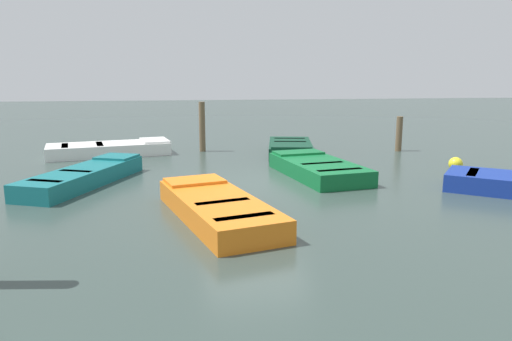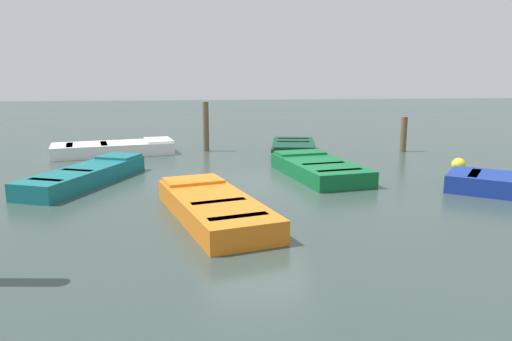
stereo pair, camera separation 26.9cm
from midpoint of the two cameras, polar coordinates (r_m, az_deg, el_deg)
name	(u,v)px [view 2 (the right image)]	position (r m, az deg, el deg)	size (l,w,h in m)	color
ground_plane	(256,185)	(11.60, 0.66, -1.70)	(80.00, 80.00, 0.00)	#33423D
rowboat_green	(319,168)	(12.63, 8.05, 0.27)	(2.04, 3.57, 0.46)	#0F602D
rowboat_teal	(86,175)	(12.36, -18.96, -0.49)	(2.50, 4.07, 0.46)	#14666B
rowboat_white	(114,148)	(16.56, -16.05, 2.55)	(4.07, 2.26, 0.46)	silver
rowboat_orange	(214,207)	(8.91, -4.21, -4.31)	(2.22, 3.89, 0.46)	orange
rowboat_dark_green	(293,148)	(16.03, 4.95, 2.68)	(1.95, 3.24, 0.46)	#0C3823
mooring_piling_mid_right	(404,134)	(17.34, 17.57, 4.13)	(0.21, 0.21, 1.20)	brown
mooring_piling_mid_left	(206,127)	(16.69, -5.52, 5.22)	(0.21, 0.21, 1.71)	brown
marker_buoy	(458,165)	(13.68, 23.45, 0.57)	(0.36, 0.36, 0.48)	#262626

